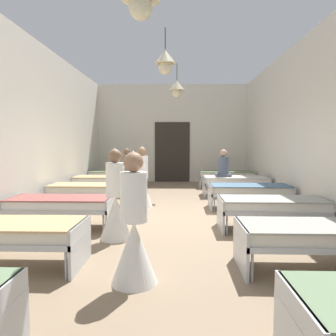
{
  "coord_description": "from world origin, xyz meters",
  "views": [
    {
      "loc": [
        0.22,
        -6.67,
        1.57
      ],
      "look_at": [
        0.0,
        0.54,
        1.0
      ],
      "focal_mm": 34.16,
      "sensor_mm": 36.0,
      "label": 1
    }
  ],
  "objects_px": {
    "bed_right_row_1": "(317,235)",
    "bed_right_row_4": "(235,181)",
    "bed_left_row_1": "(7,233)",
    "nurse_mid_aisle": "(142,185)",
    "patient_seated_secondary": "(127,163)",
    "bed_left_row_5": "(118,175)",
    "bed_right_row_3": "(249,190)",
    "patient_seated_primary": "(223,166)",
    "bed_left_row_3": "(89,190)",
    "bed_left_row_2": "(61,204)",
    "bed_right_row_2": "(272,206)",
    "bed_left_row_4": "(106,181)",
    "nurse_near_aisle": "(116,207)",
    "nurse_far_aisle": "(134,237)",
    "bed_right_row_5": "(226,175)"
  },
  "relations": [
    {
      "from": "bed_right_row_1",
      "to": "bed_right_row_4",
      "type": "bearing_deg",
      "value": 90.0
    },
    {
      "from": "bed_left_row_1",
      "to": "nurse_mid_aisle",
      "type": "distance_m",
      "value": 4.11
    },
    {
      "from": "patient_seated_secondary",
      "to": "bed_left_row_5",
      "type": "bearing_deg",
      "value": 164.06
    },
    {
      "from": "bed_right_row_3",
      "to": "patient_seated_primary",
      "type": "height_order",
      "value": "patient_seated_primary"
    },
    {
      "from": "bed_left_row_3",
      "to": "patient_seated_secondary",
      "type": "xyz_separation_m",
      "value": [
        0.35,
        3.61,
        0.43
      ]
    },
    {
      "from": "bed_right_row_4",
      "to": "bed_left_row_2",
      "type": "bearing_deg",
      "value": -136.19
    },
    {
      "from": "bed_right_row_2",
      "to": "patient_seated_secondary",
      "type": "distance_m",
      "value": 6.5
    },
    {
      "from": "bed_left_row_4",
      "to": "nurse_mid_aisle",
      "type": "relative_size",
      "value": 1.28
    },
    {
      "from": "bed_right_row_2",
      "to": "nurse_mid_aisle",
      "type": "bearing_deg",
      "value": 141.59
    },
    {
      "from": "bed_right_row_3",
      "to": "nurse_near_aisle",
      "type": "xyz_separation_m",
      "value": [
        -2.72,
        -2.49,
        0.09
      ]
    },
    {
      "from": "bed_right_row_2",
      "to": "nurse_near_aisle",
      "type": "distance_m",
      "value": 2.8
    },
    {
      "from": "nurse_near_aisle",
      "to": "patient_seated_secondary",
      "type": "height_order",
      "value": "nurse_near_aisle"
    },
    {
      "from": "bed_right_row_3",
      "to": "bed_left_row_4",
      "type": "distance_m",
      "value": 4.28
    },
    {
      "from": "bed_right_row_1",
      "to": "bed_right_row_2",
      "type": "distance_m",
      "value": 1.85
    },
    {
      "from": "bed_left_row_3",
      "to": "patient_seated_primary",
      "type": "relative_size",
      "value": 2.37
    },
    {
      "from": "patient_seated_secondary",
      "to": "bed_left_row_2",
      "type": "bearing_deg",
      "value": -93.67
    },
    {
      "from": "patient_seated_secondary",
      "to": "bed_right_row_4",
      "type": "bearing_deg",
      "value": -26.51
    },
    {
      "from": "bed_left_row_2",
      "to": "patient_seated_primary",
      "type": "bearing_deg",
      "value": 47.25
    },
    {
      "from": "bed_right_row_3",
      "to": "nurse_far_aisle",
      "type": "bearing_deg",
      "value": -117.99
    },
    {
      "from": "bed_left_row_2",
      "to": "bed_left_row_5",
      "type": "bearing_deg",
      "value": 90.0
    },
    {
      "from": "bed_right_row_3",
      "to": "bed_right_row_2",
      "type": "bearing_deg",
      "value": -90.0
    },
    {
      "from": "bed_right_row_3",
      "to": "bed_right_row_4",
      "type": "distance_m",
      "value": 1.85
    },
    {
      "from": "nurse_mid_aisle",
      "to": "bed_left_row_3",
      "type": "bearing_deg",
      "value": 13.15
    },
    {
      "from": "bed_left_row_1",
      "to": "bed_right_row_5",
      "type": "xyz_separation_m",
      "value": [
        3.86,
        7.41,
        0.0
      ]
    },
    {
      "from": "bed_left_row_5",
      "to": "nurse_mid_aisle",
      "type": "distance_m",
      "value": 3.73
    },
    {
      "from": "bed_right_row_3",
      "to": "bed_left_row_5",
      "type": "height_order",
      "value": "same"
    },
    {
      "from": "bed_left_row_5",
      "to": "patient_seated_primary",
      "type": "distance_m",
      "value": 3.95
    },
    {
      "from": "bed_right_row_1",
      "to": "bed_left_row_3",
      "type": "relative_size",
      "value": 1.0
    },
    {
      "from": "bed_left_row_2",
      "to": "bed_right_row_5",
      "type": "bearing_deg",
      "value": 55.2
    },
    {
      "from": "bed_right_row_4",
      "to": "nurse_mid_aisle",
      "type": "bearing_deg",
      "value": -147.45
    },
    {
      "from": "bed_left_row_1",
      "to": "bed_left_row_2",
      "type": "height_order",
      "value": "same"
    },
    {
      "from": "nurse_mid_aisle",
      "to": "patient_seated_secondary",
      "type": "distance_m",
      "value": 3.54
    },
    {
      "from": "bed_left_row_2",
      "to": "patient_seated_secondary",
      "type": "bearing_deg",
      "value": 86.33
    },
    {
      "from": "bed_right_row_1",
      "to": "patient_seated_secondary",
      "type": "xyz_separation_m",
      "value": [
        -3.51,
        7.31,
        0.43
      ]
    },
    {
      "from": "bed_right_row_3",
      "to": "bed_right_row_1",
      "type": "bearing_deg",
      "value": -90.0
    },
    {
      "from": "bed_right_row_2",
      "to": "bed_right_row_5",
      "type": "xyz_separation_m",
      "value": [
        0.0,
        5.56,
        0.0
      ]
    },
    {
      "from": "bed_right_row_3",
      "to": "nurse_near_aisle",
      "type": "height_order",
      "value": "nurse_near_aisle"
    },
    {
      "from": "bed_left_row_3",
      "to": "bed_left_row_5",
      "type": "bearing_deg",
      "value": 90.0
    },
    {
      "from": "patient_seated_secondary",
      "to": "nurse_mid_aisle",
      "type": "bearing_deg",
      "value": -74.81
    },
    {
      "from": "bed_right_row_1",
      "to": "patient_seated_primary",
      "type": "height_order",
      "value": "patient_seated_primary"
    },
    {
      "from": "bed_right_row_1",
      "to": "bed_left_row_5",
      "type": "height_order",
      "value": "same"
    },
    {
      "from": "bed_right_row_3",
      "to": "nurse_near_aisle",
      "type": "bearing_deg",
      "value": -137.56
    },
    {
      "from": "bed_left_row_2",
      "to": "patient_seated_secondary",
      "type": "distance_m",
      "value": 5.49
    },
    {
      "from": "bed_right_row_1",
      "to": "nurse_near_aisle",
      "type": "distance_m",
      "value": 2.98
    },
    {
      "from": "bed_left_row_5",
      "to": "bed_left_row_3",
      "type": "bearing_deg",
      "value": -90.0
    },
    {
      "from": "patient_seated_primary",
      "to": "bed_left_row_1",
      "type": "bearing_deg",
      "value": -121.86
    },
    {
      "from": "bed_left_row_1",
      "to": "bed_left_row_5",
      "type": "bearing_deg",
      "value": 90.0
    },
    {
      "from": "bed_left_row_5",
      "to": "nurse_mid_aisle",
      "type": "xyz_separation_m",
      "value": [
        1.27,
        -3.5,
        0.09
      ]
    },
    {
      "from": "bed_right_row_4",
      "to": "bed_left_row_5",
      "type": "distance_m",
      "value": 4.28
    },
    {
      "from": "nurse_near_aisle",
      "to": "bed_right_row_4",
      "type": "bearing_deg",
      "value": 153.14
    }
  ]
}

